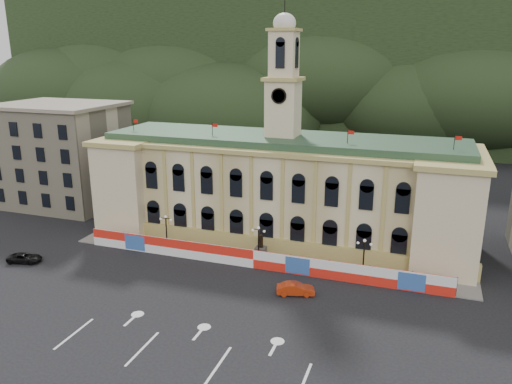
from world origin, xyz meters
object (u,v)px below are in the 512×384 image
(lamp_center, at_px, (259,241))
(red_sedan, at_px, (296,289))
(black_suv, at_px, (25,258))
(statue, at_px, (261,251))

(lamp_center, distance_m, red_sedan, 10.57)
(red_sedan, xyz_separation_m, black_suv, (-37.16, -3.11, -0.11))
(statue, relative_size, red_sedan, 0.79)
(lamp_center, relative_size, red_sedan, 1.09)
(statue, bearing_deg, red_sedan, -49.58)
(lamp_center, relative_size, black_suv, 1.05)
(lamp_center, xyz_separation_m, red_sedan, (7.16, -7.41, -2.34))
(red_sedan, bearing_deg, lamp_center, 27.23)
(black_suv, bearing_deg, statue, -83.85)
(statue, distance_m, red_sedan, 11.05)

